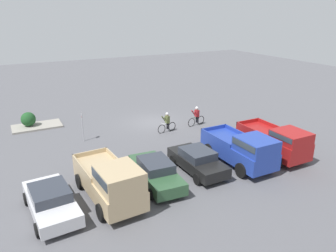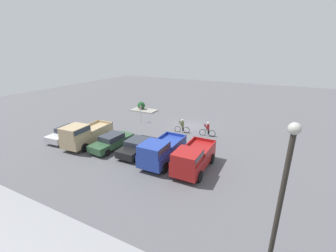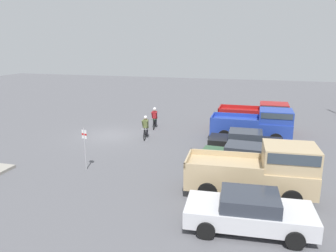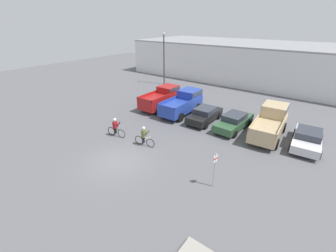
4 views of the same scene
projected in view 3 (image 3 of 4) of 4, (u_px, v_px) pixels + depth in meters
The scene contains 10 objects.
ground_plane at pixel (111, 135), 23.36m from camera, with size 80.00×80.00×0.00m, color #56565B.
pickup_truck_0 at pixel (257, 116), 24.41m from camera, with size 2.22×4.98×2.13m.
pickup_truck_1 at pixel (257, 124), 21.77m from camera, with size 2.28×5.22×2.19m.
sedan_0 at pixel (245, 142), 19.43m from camera, with size 1.98×4.28×1.37m.
sedan_1 at pixel (246, 158), 16.77m from camera, with size 2.11×4.70×1.38m.
pickup_truck_2 at pixel (261, 170), 13.87m from camera, with size 2.46×5.46×2.32m.
sedan_2 at pixel (249, 211), 11.45m from camera, with size 2.24×4.54×1.36m.
cyclist_0 at pixel (146, 127), 22.51m from camera, with size 1.73×0.52×1.62m.
cyclist_1 at pixel (155, 117), 25.28m from camera, with size 1.75×0.52×1.64m.
fire_lane_sign at pixel (85, 145), 16.75m from camera, with size 0.09×0.30×2.23m.
Camera 3 is at (20.61, 9.83, 6.41)m, focal length 35.00 mm.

